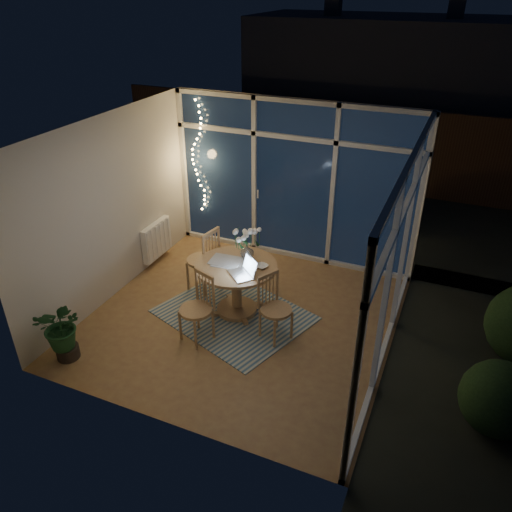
% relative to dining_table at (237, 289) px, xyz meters
% --- Properties ---
extents(floor, '(4.00, 4.00, 0.00)m').
position_rel_dining_table_xyz_m(floor, '(0.14, -0.13, -0.38)').
color(floor, brown).
rests_on(floor, ground).
extents(ceiling, '(4.00, 4.00, 0.00)m').
position_rel_dining_table_xyz_m(ceiling, '(0.14, -0.13, 2.22)').
color(ceiling, silver).
rests_on(ceiling, wall_back).
extents(wall_back, '(4.00, 0.04, 2.60)m').
position_rel_dining_table_xyz_m(wall_back, '(0.14, 1.87, 0.92)').
color(wall_back, beige).
rests_on(wall_back, floor).
extents(wall_front, '(4.00, 0.04, 2.60)m').
position_rel_dining_table_xyz_m(wall_front, '(0.14, -2.13, 0.92)').
color(wall_front, beige).
rests_on(wall_front, floor).
extents(wall_left, '(0.04, 4.00, 2.60)m').
position_rel_dining_table_xyz_m(wall_left, '(-1.86, -0.13, 0.92)').
color(wall_left, beige).
rests_on(wall_left, floor).
extents(wall_right, '(0.04, 4.00, 2.60)m').
position_rel_dining_table_xyz_m(wall_right, '(2.14, -0.13, 0.92)').
color(wall_right, beige).
rests_on(wall_right, floor).
extents(window_wall_back, '(4.00, 0.10, 2.60)m').
position_rel_dining_table_xyz_m(window_wall_back, '(0.14, 1.83, 0.92)').
color(window_wall_back, silver).
rests_on(window_wall_back, floor).
extents(window_wall_right, '(0.10, 4.00, 2.60)m').
position_rel_dining_table_xyz_m(window_wall_right, '(2.10, -0.13, 0.92)').
color(window_wall_right, silver).
rests_on(window_wall_right, floor).
extents(radiator, '(0.10, 0.70, 0.58)m').
position_rel_dining_table_xyz_m(radiator, '(-1.80, 0.77, 0.02)').
color(radiator, white).
rests_on(radiator, wall_left).
extents(fairy_lights, '(0.24, 0.10, 1.85)m').
position_rel_dining_table_xyz_m(fairy_lights, '(-1.51, 1.75, 1.15)').
color(fairy_lights, '#FFC566').
rests_on(fairy_lights, window_wall_back).
extents(garden_patio, '(12.00, 6.00, 0.10)m').
position_rel_dining_table_xyz_m(garden_patio, '(0.64, 4.87, -0.44)').
color(garden_patio, black).
rests_on(garden_patio, ground).
extents(garden_fence, '(11.00, 0.08, 1.80)m').
position_rel_dining_table_xyz_m(garden_fence, '(0.14, 5.37, 0.52)').
color(garden_fence, '#3B2315').
rests_on(garden_fence, ground).
extents(neighbour_roof, '(7.00, 3.00, 2.20)m').
position_rel_dining_table_xyz_m(neighbour_roof, '(0.44, 8.37, 1.82)').
color(neighbour_roof, '#31323B').
rests_on(neighbour_roof, ground).
extents(garden_shrubs, '(0.90, 0.90, 0.90)m').
position_rel_dining_table_xyz_m(garden_shrubs, '(-0.66, 3.27, 0.07)').
color(garden_shrubs, black).
rests_on(garden_shrubs, ground).
extents(rug, '(2.32, 2.08, 0.01)m').
position_rel_dining_table_xyz_m(rug, '(-0.00, -0.10, -0.37)').
color(rug, beige).
rests_on(rug, floor).
extents(dining_table, '(1.42, 1.42, 0.76)m').
position_rel_dining_table_xyz_m(dining_table, '(0.00, 0.00, 0.00)').
color(dining_table, olive).
rests_on(dining_table, floor).
extents(chair_left, '(0.56, 0.56, 1.03)m').
position_rel_dining_table_xyz_m(chair_left, '(-0.71, 0.34, 0.14)').
color(chair_left, olive).
rests_on(chair_left, floor).
extents(chair_right, '(0.58, 0.58, 0.92)m').
position_rel_dining_table_xyz_m(chair_right, '(0.72, -0.33, 0.08)').
color(chair_right, olive).
rests_on(chair_right, floor).
extents(chair_front, '(0.57, 0.57, 0.96)m').
position_rel_dining_table_xyz_m(chair_front, '(-0.21, -0.76, 0.10)').
color(chair_front, olive).
rests_on(chair_front, floor).
extents(laptop, '(0.46, 0.46, 0.26)m').
position_rel_dining_table_xyz_m(laptop, '(0.18, -0.22, 0.51)').
color(laptop, silver).
rests_on(laptop, dining_table).
extents(flower_vase, '(0.26, 0.26, 0.21)m').
position_rel_dining_table_xyz_m(flower_vase, '(0.06, 0.23, 0.48)').
color(flower_vase, silver).
rests_on(flower_vase, dining_table).
extents(bowl, '(0.19, 0.19, 0.04)m').
position_rel_dining_table_xyz_m(bowl, '(0.35, 0.07, 0.40)').
color(bowl, white).
rests_on(bowl, dining_table).
extents(newspapers, '(0.44, 0.35, 0.01)m').
position_rel_dining_table_xyz_m(newspapers, '(-0.14, 0.02, 0.39)').
color(newspapers, beige).
rests_on(newspapers, dining_table).
extents(phone, '(0.12, 0.10, 0.01)m').
position_rel_dining_table_xyz_m(phone, '(-0.01, -0.03, 0.38)').
color(phone, black).
rests_on(phone, dining_table).
extents(potted_plant, '(0.63, 0.57, 0.76)m').
position_rel_dining_table_xyz_m(potted_plant, '(-1.51, -1.71, 0.00)').
color(potted_plant, '#17421F').
rests_on(potted_plant, floor).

